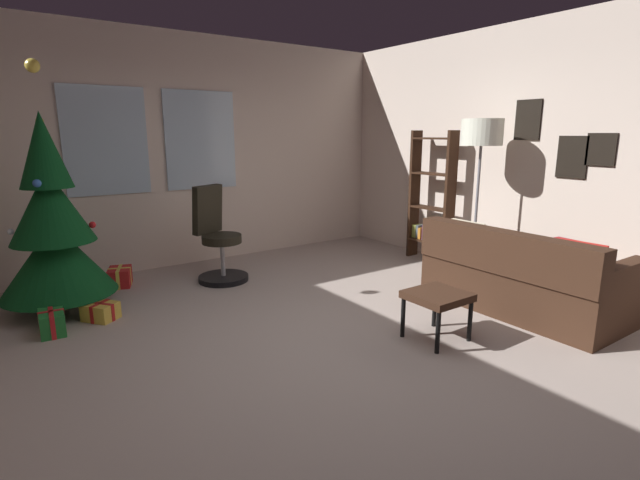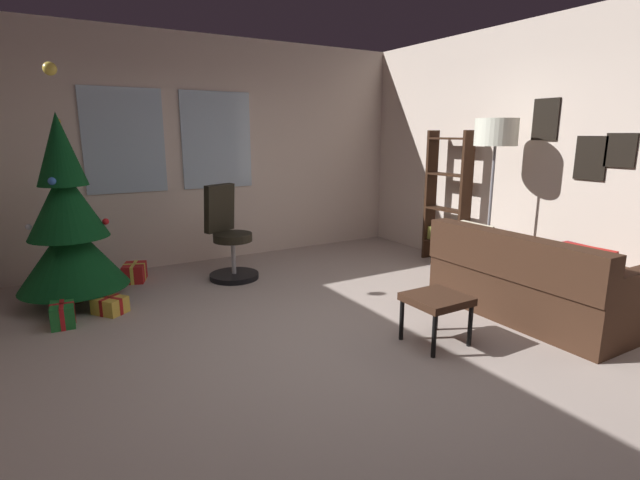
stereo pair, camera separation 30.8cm
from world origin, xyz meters
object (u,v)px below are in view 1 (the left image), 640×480
footstool (437,299)px  holiday_tree (53,231)px  office_chair (218,244)px  floor_lamp (481,140)px  gift_box_green (52,322)px  gift_box_red (120,277)px  gift_box_gold (101,311)px  bookshelf (431,205)px  couch (539,280)px

footstool → holiday_tree: (-2.39, 2.50, 0.42)m
footstool → office_chair: office_chair is taller
holiday_tree → floor_lamp: (3.97, -1.65, 0.80)m
gift_box_green → floor_lamp: floor_lamp is taller
holiday_tree → gift_box_green: (-0.15, -0.57, -0.67)m
office_chair → gift_box_green: bearing=-161.8°
holiday_tree → gift_box_red: bearing=35.3°
floor_lamp → holiday_tree: bearing=157.4°
holiday_tree → gift_box_gold: holiday_tree is taller
bookshelf → gift_box_red: bearing=161.6°
footstool → floor_lamp: size_ratio=0.25×
office_chair → bookshelf: size_ratio=0.64×
gift_box_red → couch: bearing=-44.8°
couch → gift_box_gold: couch is taller
gift_box_red → bookshelf: (3.61, -1.20, 0.63)m
couch → footstool: (-1.30, 0.10, 0.05)m
office_chair → holiday_tree: bearing=-179.9°
office_chair → floor_lamp: (2.37, -1.66, 1.14)m
gift_box_red → office_chair: bearing=-24.1°
office_chair → floor_lamp: size_ratio=0.60×
bookshelf → floor_lamp: (-0.27, -0.89, 0.83)m
couch → office_chair: 3.35m
holiday_tree → office_chair: 1.64m
gift_box_gold → footstool: bearing=-43.2°
bookshelf → gift_box_green: bearing=177.5°
office_chair → floor_lamp: 3.11m
gift_box_green → floor_lamp: size_ratio=0.19×
gift_box_gold → office_chair: size_ratio=0.32×
couch → floor_lamp: (0.28, 0.95, 1.27)m
footstool → office_chair: size_ratio=0.41×
gift_box_gold → gift_box_green: bearing=-167.8°
gift_box_red → bookshelf: size_ratio=0.22×
floor_lamp → gift_box_green: bearing=165.2°
holiday_tree → floor_lamp: 4.37m
holiday_tree → footstool: bearing=-46.3°
footstool → gift_box_gold: size_ratio=1.28×
gift_box_green → gift_box_gold: gift_box_green is taller
holiday_tree → gift_box_green: bearing=-104.4°
footstool → bookshelf: 2.56m
couch → gift_box_green: 4.35m
floor_lamp → bookshelf: bearing=73.4°
gift_box_red → floor_lamp: (3.34, -2.10, 1.47)m
couch → gift_box_gold: size_ratio=5.14×
holiday_tree → floor_lamp: bearing=-22.6°
holiday_tree → bookshelf: holiday_tree is taller
holiday_tree → floor_lamp: holiday_tree is taller
office_chair → bookshelf: bookshelf is taller
gift_box_green → bookshelf: 4.43m
gift_box_red → holiday_tree: bearing=-144.7°
office_chair → gift_box_gold: bearing=-160.1°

